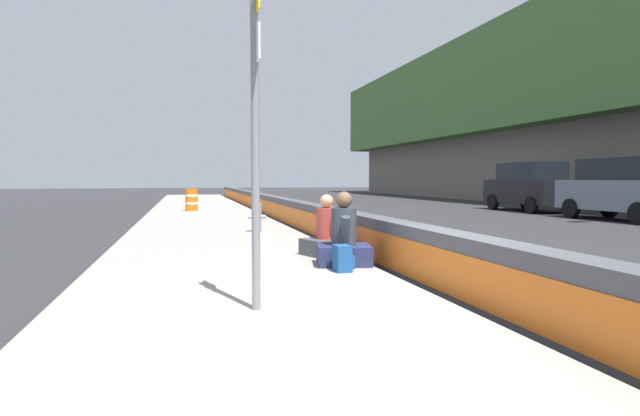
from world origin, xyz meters
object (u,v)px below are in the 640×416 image
object	(u,v)px
fire_hydrant	(257,215)
seated_person_foreground	(344,242)
route_sign_post	(256,115)
seated_person_middle	(327,236)
parked_car_fourth	(529,186)
construction_barrel	(192,200)
parked_car_third	(624,188)
backpack	(343,259)

from	to	relation	value
fire_hydrant	seated_person_foreground	size ratio (longest dim) A/B	0.74
route_sign_post	seated_person_middle	distance (m)	4.43
fire_hydrant	parked_car_fourth	xyz separation A→B (m)	(7.54, -13.79, 0.60)
fire_hydrant	construction_barrel	distance (m)	9.67
route_sign_post	seated_person_middle	xyz separation A→B (m)	(3.68, -1.78, -1.72)
route_sign_post	seated_person_middle	size ratio (longest dim) A/B	3.23
construction_barrel	parked_car_third	size ratio (longest dim) A/B	0.20
seated_person_middle	seated_person_foreground	bearing A→B (deg)	179.21
seated_person_middle	backpack	bearing A→B (deg)	172.93
seated_person_middle	parked_car_third	size ratio (longest dim) A/B	0.23
fire_hydrant	parked_car_fourth	world-z (taller)	parked_car_fourth
backpack	parked_car_third	world-z (taller)	parked_car_third
parked_car_third	route_sign_post	bearing A→B (deg)	124.29
seated_person_middle	backpack	xyz separation A→B (m)	(-1.71, 0.21, -0.15)
seated_person_middle	parked_car_third	xyz separation A→B (m)	(6.36, -12.94, 0.70)
construction_barrel	parked_car_fourth	size ratio (longest dim) A/B	0.20
route_sign_post	seated_person_foreground	xyz separation A→B (m)	(2.56, -1.77, -1.70)
route_sign_post	parked_car_third	bearing A→B (deg)	-55.71
fire_hydrant	backpack	size ratio (longest dim) A/B	2.20
fire_hydrant	parked_car_third	xyz separation A→B (m)	(1.92, -13.63, 0.60)
route_sign_post	parked_car_third	size ratio (longest dim) A/B	0.74
construction_barrel	seated_person_foreground	bearing A→B (deg)	-171.62
seated_person_foreground	parked_car_fourth	bearing A→B (deg)	-45.04
seated_person_foreground	backpack	distance (m)	0.65
backpack	construction_barrel	distance (m)	15.83
route_sign_post	parked_car_fourth	bearing A→B (deg)	-43.55
parked_car_fourth	fire_hydrant	bearing A→B (deg)	118.67
backpack	construction_barrel	size ratio (longest dim) A/B	0.42
backpack	parked_car_third	size ratio (longest dim) A/B	0.08
fire_hydrant	seated_person_middle	size ratio (longest dim) A/B	0.79
fire_hydrant	parked_car_third	world-z (taller)	parked_car_third
backpack	parked_car_third	distance (m)	15.46
seated_person_foreground	seated_person_middle	xyz separation A→B (m)	(1.12, -0.02, -0.03)
fire_hydrant	parked_car_third	bearing A→B (deg)	-81.98
parked_car_third	parked_car_fourth	bearing A→B (deg)	-1.65
construction_barrel	parked_car_fourth	xyz separation A→B (m)	(-2.00, -15.35, 0.56)
route_sign_post	parked_car_fourth	xyz separation A→B (m)	(15.66, -14.89, -1.03)
parked_car_third	parked_car_fourth	world-z (taller)	same
construction_barrel	parked_car_third	distance (m)	17.00
seated_person_middle	construction_barrel	xyz separation A→B (m)	(13.99, 2.24, 0.13)
seated_person_middle	parked_car_third	bearing A→B (deg)	-63.82
backpack	parked_car_third	xyz separation A→B (m)	(8.08, -13.15, 0.85)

